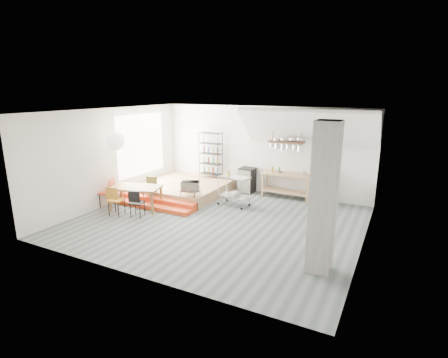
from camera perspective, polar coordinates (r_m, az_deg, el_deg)
The scene contains 26 objects.
floor at distance 10.36m, azimuth -1.16°, elevation -6.94°, with size 8.00×8.00×0.00m, color #4D585A.
wall_back at distance 13.02m, azimuth 6.19°, elevation 4.72°, with size 8.00×0.04×3.20m, color silver.
wall_left at distance 12.28m, azimuth -17.87°, elevation 3.52°, with size 0.04×7.00×3.20m, color silver.
wall_right at distance 8.77m, azimuth 22.42°, elevation -1.04°, with size 0.04×7.00×3.20m, color silver.
ceiling at distance 9.67m, azimuth -1.26°, elevation 11.01°, with size 8.00×7.00×0.02m, color white.
slope_ceiling at distance 11.78m, azimuth 13.49°, elevation 8.06°, with size 4.40×1.80×0.15m, color white.
window_pane at distance 13.32m, azimuth -13.33°, elevation 5.50°, with size 0.02×2.50×2.20m, color white.
platform at distance 13.16m, azimuth -6.60°, elevation -1.44°, with size 3.00×3.00×0.40m, color #98704C.
step_lower at distance 11.71m, azimuth -11.90°, elevation -4.37°, with size 3.00×0.35×0.13m, color #DF461A.
step_upper at distance 11.94m, azimuth -10.86°, elevation -3.60°, with size 3.00×0.35×0.27m, color #DF461A.
concrete_column at distance 7.43m, azimuth 15.94°, elevation -3.17°, with size 0.50×0.50×3.20m, color gray.
kitchen_counter at distance 12.55m, azimuth 10.17°, elevation -0.35°, with size 1.80×0.60×0.91m.
stove at distance 12.27m, azimuth 16.39°, elevation -1.75°, with size 0.60×0.60×1.18m.
pot_rack at distance 12.06m, azimuth 10.25°, elevation 5.61°, with size 1.20×0.50×1.43m.
wire_shelving at distance 13.64m, azimuth -2.17°, elevation 4.07°, with size 0.88×0.38×1.80m.
microwave_shelf at distance 11.48m, azimuth -5.54°, elevation -1.99°, with size 0.60×0.40×0.16m.
paper_lantern at distance 11.55m, azimuth -17.40°, elevation 5.92°, with size 0.60×0.60×0.60m, color white.
dining_table at distance 11.58m, azimuth -14.24°, elevation -1.59°, with size 1.76×1.28×0.75m.
chair_mustard at distance 11.17m, azimuth -17.44°, elevation -3.02°, with size 0.49×0.49×0.93m.
chair_black at distance 10.87m, azimuth -14.17°, elevation -3.53°, with size 0.47×0.47×0.85m.
chair_olive at distance 12.16m, azimuth -11.90°, elevation -1.36°, with size 0.49×0.49×0.89m.
chair_red at distance 12.06m, azimuth -18.30°, elevation -1.74°, with size 0.57×0.57×0.95m.
rolling_cart at distance 11.56m, azimuth 1.63°, elevation -1.30°, with size 1.08×0.70×0.99m.
mini_fridge at distance 13.15m, azimuth 3.77°, elevation -0.19°, with size 0.55×0.55×0.93m, color black.
microwave at distance 11.43m, azimuth -5.56°, elevation -1.14°, with size 0.57×0.38×0.31m, color beige.
bowl at distance 12.49m, azimuth 9.17°, elevation 1.10°, with size 0.22×0.22×0.05m, color silver.
Camera 1 is at (4.61, -8.48, 3.77)m, focal length 28.00 mm.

